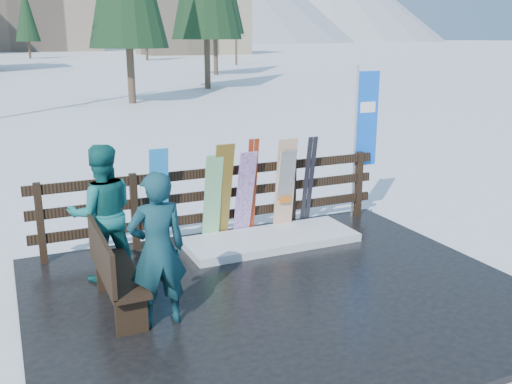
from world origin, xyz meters
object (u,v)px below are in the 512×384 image
rental_flag (364,125)px  snowboard_1 (212,199)px  snowboard_0 (159,200)px  person_front (157,250)px  snowboard_2 (222,193)px  snowboard_4 (285,191)px  bench (112,269)px  person_back (102,213)px  snowboard_3 (245,195)px  snowboard_5 (285,186)px

rental_flag → snowboard_1: bearing=-174.6°
snowboard_0 → person_front: 2.23m
snowboard_2 → person_front: (-1.56, -2.15, 0.08)m
snowboard_4 → bench: bearing=-151.4°
rental_flag → person_front: 4.95m
snowboard_1 → snowboard_4: 1.22m
bench → rental_flag: 5.16m
snowboard_2 → person_back: size_ratio=0.89×
snowboard_3 → person_back: person_back is taller
person_back → bench: bearing=87.9°
snowboard_0 → rental_flag: bearing=4.2°
snowboard_0 → snowboard_3: 1.35m
rental_flag → person_back: rental_flag is taller
snowboard_0 → snowboard_5: (2.04, 0.00, -0.00)m
bench → snowboard_1: snowboard_1 is taller
snowboard_1 → snowboard_3: snowboard_3 is taller
snowboard_5 → rental_flag: 1.86m
rental_flag → person_front: (-4.26, -2.42, -0.74)m
snowboard_3 → rental_flag: (2.33, 0.27, 0.90)m
snowboard_4 → person_back: bearing=-167.0°
rental_flag → person_back: bearing=-168.3°
snowboard_3 → person_front: person_front is taller
snowboard_1 → snowboard_5: (1.22, -0.00, 0.07)m
snowboard_0 → snowboard_2: size_ratio=0.98×
rental_flag → person_back: 4.74m
bench → person_back: size_ratio=0.84×
snowboard_1 → rental_flag: (2.86, 0.27, 0.91)m
snowboard_3 → snowboard_4: 0.69m
bench → person_front: bearing=-50.5°
person_back → rental_flag: bearing=-165.5°
snowboard_1 → snowboard_4: size_ratio=1.02×
snowboard_2 → snowboard_1: bearing=180.0°
snowboard_4 → snowboard_0: bearing=-180.0°
snowboard_4 → snowboard_5: snowboard_5 is taller
bench → snowboard_4: size_ratio=1.08×
snowboard_2 → person_back: bearing=-160.1°
rental_flag → snowboard_0: bearing=-175.8°
snowboard_3 → person_back: size_ratio=0.81×
bench → snowboard_0: (1.00, 1.65, 0.26)m
rental_flag → person_front: rental_flag is taller
snowboard_3 → rental_flag: rental_flag is taller
bench → snowboard_5: size_ratio=0.97×
bench → rental_flag: rental_flag is taller
person_front → rental_flag: bearing=-150.9°
snowboard_2 → person_back: (-1.88, -0.68, 0.11)m
snowboard_0 → bench: bearing=-121.1°
bench → person_front: 0.73m
snowboard_2 → snowboard_4: size_ratio=1.14×
snowboard_2 → person_back: person_back is taller
snowboard_4 → person_front: size_ratio=0.81×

